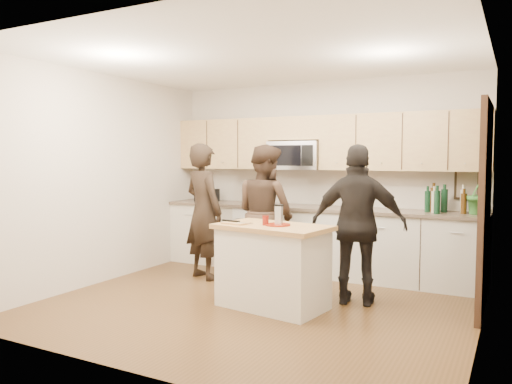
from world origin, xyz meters
The scene contains 21 objects.
floor centered at (0.00, 0.00, 0.00)m, with size 4.50×4.50×0.00m, color #55381D.
room_shell centered at (0.00, 0.00, 1.73)m, with size 4.52×4.02×2.71m.
back_cabinetry centered at (0.00, 1.69, 0.47)m, with size 4.50×0.66×0.94m.
upper_cabinetry centered at (0.03, 1.83, 1.84)m, with size 4.50×0.33×0.75m.
microwave centered at (-0.31, 1.80, 1.65)m, with size 0.76×0.41×0.40m.
doorway centered at (2.23, 0.90, 1.16)m, with size 0.06×1.25×2.20m.
framed_picture centered at (1.95, 1.98, 1.28)m, with size 0.30×0.03×0.38m.
dish_towel centered at (-0.95, 1.50, 0.80)m, with size 0.34×0.60×0.48m.
island centered at (0.20, -0.02, 0.45)m, with size 1.29×0.87×0.90m.
red_plate centered at (0.27, -0.03, 0.91)m, with size 0.27×0.27×0.02m, color maroon.
box_grater centered at (0.28, -0.03, 1.02)m, with size 0.09×0.06×0.21m.
drink_glass centered at (0.15, -0.08, 0.95)m, with size 0.07×0.07×0.10m, color maroon.
cutting_board centered at (-0.19, -0.13, 0.91)m, with size 0.28×0.19×0.02m, color #AE8448.
tongs centered at (-0.27, -0.11, 0.93)m, with size 0.23×0.03×0.02m, color black.
knife centered at (-0.06, -0.16, 0.92)m, with size 0.19×0.02×0.01m, color silver.
toaster centered at (-1.76, 1.67, 1.04)m, with size 0.32×0.23×0.20m.
bottle_cluster centered at (1.70, 1.70, 1.11)m, with size 0.49×0.34×0.36m.
orchid centered at (2.10, 1.72, 1.19)m, with size 0.28×0.22×0.51m, color #397D32.
woman_left centered at (-1.19, 0.74, 0.90)m, with size 0.66×0.43×1.81m, color black.
woman_center centered at (-0.42, 1.03, 0.89)m, with size 0.87×0.68×1.79m, color #332419.
woman_right centered at (0.98, 0.53, 0.88)m, with size 1.04×0.43×1.77m, color black.
Camera 1 is at (2.52, -4.80, 1.63)m, focal length 35.00 mm.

